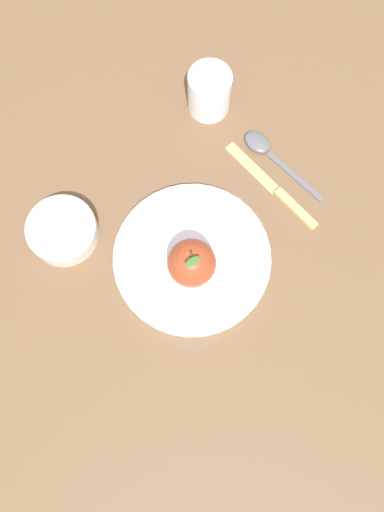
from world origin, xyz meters
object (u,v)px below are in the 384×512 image
object	(u,v)px
dinner_plate	(192,258)
cup	(209,91)
knife	(279,193)
apple	(192,263)
side_bowl	(62,230)
spoon	(265,149)

from	to	relation	value
dinner_plate	cup	size ratio (longest dim) A/B	3.04
knife	apple	bearing A→B (deg)	-55.07
apple	side_bowl	bearing A→B (deg)	-114.24
dinner_plate	spoon	bearing A→B (deg)	139.59
dinner_plate	apple	xyz separation A→B (m)	(0.02, -0.00, 0.04)
side_bowl	cup	size ratio (longest dim) A/B	1.34
side_bowl	knife	size ratio (longest dim) A/B	0.63
side_bowl	knife	bearing A→B (deg)	93.90
knife	side_bowl	bearing A→B (deg)	-86.10
cup	dinner_plate	bearing A→B (deg)	-13.41
knife	spoon	world-z (taller)	spoon
apple	knife	xyz separation A→B (m)	(-0.11, 0.16, -0.05)
dinner_plate	cup	world-z (taller)	cup
dinner_plate	knife	size ratio (longest dim) A/B	1.42
knife	dinner_plate	bearing A→B (deg)	-59.51
dinner_plate	spoon	size ratio (longest dim) A/B	1.67
knife	spoon	distance (m)	0.08
dinner_plate	apple	world-z (taller)	apple
side_bowl	dinner_plate	bearing A→B (deg)	70.92
side_bowl	cup	distance (m)	0.33
apple	cup	world-z (taller)	apple
cup	knife	world-z (taller)	cup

